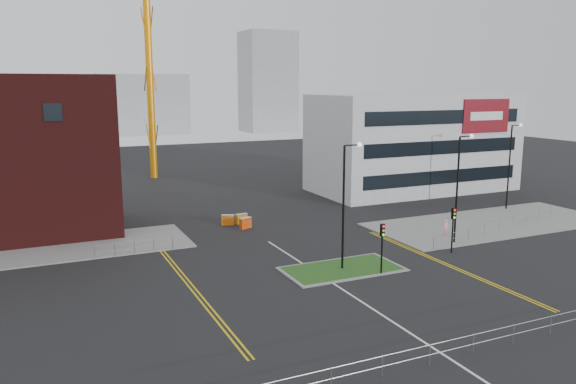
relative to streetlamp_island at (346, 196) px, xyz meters
name	(u,v)px	position (x,y,z in m)	size (l,w,h in m)	color
ground	(381,315)	(-2.22, -8.00, -5.41)	(200.00, 200.00, 0.00)	black
pavement_left	(9,254)	(-22.22, 14.00, -5.35)	(28.00, 8.00, 0.12)	slate
pavement_right	(491,223)	(19.78, 6.00, -5.35)	(24.00, 10.00, 0.12)	slate
island_kerb	(342,269)	(-0.22, 0.00, -5.37)	(8.60, 4.60, 0.08)	slate
grass_island	(342,269)	(-0.22, 0.00, -5.35)	(8.00, 4.00, 0.12)	#204F1A
office_block	(413,143)	(23.79, 23.97, 0.59)	(25.00, 12.20, 12.00)	#B4B6B9
streetlamp_island	(346,196)	(0.00, 0.00, 0.00)	(1.46, 0.36, 9.18)	black
streetlamp_right_near	(460,180)	(12.00, 2.00, 0.00)	(1.46, 0.36, 9.18)	black
streetlamp_right_far	(511,159)	(26.00, 10.00, 0.00)	(1.46, 0.36, 9.18)	black
traffic_light_island	(382,239)	(1.78, -2.02, -2.85)	(0.28, 0.33, 3.65)	black
traffic_light_right	(453,221)	(9.78, -0.02, -2.85)	(0.28, 0.33, 3.65)	black
railing_front	(452,345)	(-2.22, -14.00, -4.63)	(24.05, 0.05, 1.10)	gray
railing_left	(134,245)	(-13.22, 10.00, -4.67)	(6.05, 0.05, 1.10)	gray
railing_right	(499,223)	(18.28, 3.50, -4.63)	(19.05, 5.05, 1.10)	gray
centre_line	(363,303)	(-2.22, -6.00, -5.41)	(0.15, 30.00, 0.01)	silver
yellow_left_a	(186,283)	(-11.22, 2.00, -5.41)	(0.12, 24.00, 0.01)	gold
yellow_left_b	(190,282)	(-10.92, 2.00, -5.41)	(0.12, 24.00, 0.01)	gold
yellow_right_a	(443,264)	(7.28, -2.00, -5.41)	(0.12, 20.00, 0.01)	gold
yellow_right_b	(446,263)	(7.58, -2.00, -5.41)	(0.12, 20.00, 0.01)	gold
skyline_b	(141,105)	(7.78, 122.00, 2.59)	(24.00, 12.00, 16.00)	gray
skyline_c	(268,82)	(42.78, 117.00, 8.59)	(14.00, 12.00, 28.00)	gray
skyline_d	(68,112)	(-10.22, 132.00, 0.59)	(30.00, 12.00, 12.00)	gray
pedestrian	(446,228)	(12.58, 4.02, -4.64)	(0.57, 0.37, 1.55)	pink
barrier_left	(228,219)	(-3.50, 16.00, -4.87)	(1.25, 0.83, 1.00)	#DA5D0C
barrier_mid	(246,223)	(-2.42, 14.08, -4.86)	(1.27, 0.82, 1.02)	#DB420C
barrier_right	(241,218)	(-2.14, 16.00, -4.89)	(1.19, 0.53, 0.97)	orange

